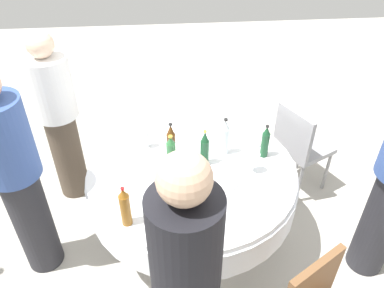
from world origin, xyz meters
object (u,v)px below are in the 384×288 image
at_px(wine_glass_right, 207,232).
at_px(plate_near, 248,140).
at_px(bottle_amber_west, 125,207).
at_px(person_mid, 186,281).
at_px(wine_glass_inner, 146,135).
at_px(wine_glass_left, 184,165).
at_px(bottle_brown_inner, 171,142).
at_px(person_south, 58,118).
at_px(dining_table, 192,182).
at_px(bottle_green_left, 171,153).
at_px(bottle_clear_south, 225,137).
at_px(plate_front, 222,181).
at_px(person_west, 17,178).
at_px(bottle_dark_green_outer, 265,142).
at_px(plate_east, 183,136).
at_px(chair_inner, 299,143).
at_px(bottle_dark_green_mid, 205,149).
at_px(wine_glass_south, 254,159).

bearing_deg(wine_glass_right, plate_near, 64.95).
height_order(bottle_amber_west, person_mid, person_mid).
bearing_deg(wine_glass_inner, person_mid, -80.78).
bearing_deg(wine_glass_left, plate_near, 35.55).
bearing_deg(bottle_brown_inner, person_south, 150.99).
relative_size(dining_table, bottle_green_left, 5.51).
distance_m(bottle_clear_south, wine_glass_left, 0.40).
height_order(bottle_amber_west, plate_near, bottle_amber_west).
xyz_separation_m(bottle_clear_south, plate_front, (-0.06, -0.32, -0.13)).
bearing_deg(wine_glass_right, person_west, 155.88).
distance_m(plate_near, person_west, 1.68).
relative_size(dining_table, wine_glass_inner, 10.40).
xyz_separation_m(bottle_dark_green_outer, bottle_green_left, (-0.69, -0.07, 0.00)).
bearing_deg(wine_glass_left, bottle_clear_south, 38.05).
bearing_deg(plate_east, bottle_green_left, -105.92).
bearing_deg(bottle_clear_south, dining_table, -149.98).
bearing_deg(dining_table, person_mid, -96.71).
xyz_separation_m(wine_glass_right, chair_inner, (0.96, 1.16, -0.31)).
height_order(bottle_dark_green_outer, person_mid, person_mid).
distance_m(person_south, chair_inner, 2.06).
bearing_deg(bottle_dark_green_mid, wine_glass_left, -138.31).
xyz_separation_m(bottle_amber_west, wine_glass_right, (0.46, -0.19, -0.04)).
height_order(dining_table, bottle_green_left, bottle_green_left).
bearing_deg(plate_near, bottle_brown_inner, -166.97).
bearing_deg(person_mid, person_south, -53.63).
height_order(person_mid, person_west, person_mid).
distance_m(wine_glass_right, plate_east, 1.05).
relative_size(bottle_dark_green_outer, person_west, 0.17).
bearing_deg(wine_glass_inner, bottle_clear_south, -12.07).
bearing_deg(wine_glass_left, person_west, -177.87).
bearing_deg(bottle_green_left, plate_east, 74.08).
bearing_deg(person_west, bottle_brown_inner, -81.66).
height_order(wine_glass_south, wine_glass_right, wine_glass_south).
bearing_deg(plate_front, plate_east, 112.85).
distance_m(bottle_amber_west, plate_near, 1.19).
height_order(bottle_dark_green_mid, chair_inner, bottle_dark_green_mid).
relative_size(bottle_amber_west, wine_glass_inner, 2.00).
height_order(bottle_dark_green_mid, bottle_brown_inner, bottle_brown_inner).
bearing_deg(person_south, plate_front, -91.91).
relative_size(bottle_dark_green_outer, plate_near, 1.23).
relative_size(plate_east, person_west, 0.13).
bearing_deg(person_mid, wine_glass_inner, -74.07).
relative_size(bottle_dark_green_outer, person_mid, 0.16).
distance_m(person_west, person_south, 0.79).
xyz_separation_m(bottle_dark_green_mid, wine_glass_inner, (-0.42, 0.23, -0.03)).
xyz_separation_m(dining_table, person_west, (-1.15, -0.14, 0.26)).
height_order(bottle_dark_green_outer, plate_front, bottle_dark_green_outer).
xyz_separation_m(bottle_green_left, plate_east, (0.10, 0.37, -0.12)).
bearing_deg(wine_glass_south, wine_glass_left, -177.57).
xyz_separation_m(dining_table, plate_east, (-0.04, 0.38, 0.15)).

